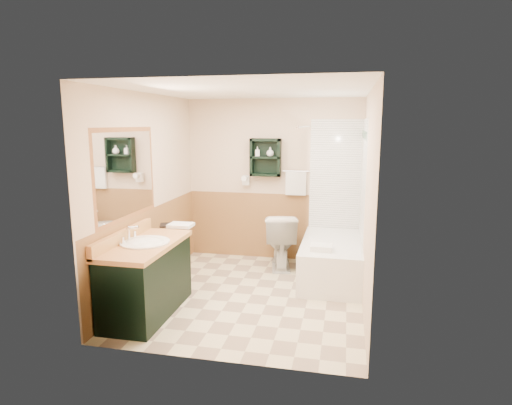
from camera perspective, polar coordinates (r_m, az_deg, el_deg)
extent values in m
plane|color=beige|center=(5.29, -0.59, -12.16)|extent=(3.00, 3.00, 0.00)
cube|color=#FCE5C5|center=(6.43, 2.32, 2.99)|extent=(2.60, 0.04, 2.40)
cube|color=#FCE5C5|center=(5.39, -14.44, 1.22)|extent=(0.04, 3.00, 2.40)
cube|color=#FCE5C5|center=(4.85, 14.80, 0.18)|extent=(0.04, 3.00, 2.40)
cube|color=white|center=(4.90, -0.64, 14.96)|extent=(2.60, 3.00, 0.04)
cube|color=black|center=(6.30, 1.27, 6.04)|extent=(0.45, 0.15, 0.55)
cylinder|color=silver|center=(5.54, 6.52, 10.03)|extent=(0.03, 1.60, 0.03)
cube|color=black|center=(4.82, -14.36, -9.78)|extent=(0.59, 1.24, 0.79)
cube|color=white|center=(5.79, 10.08, -7.57)|extent=(0.78, 1.50, 0.52)
imported|color=white|center=(6.15, 3.28, -5.06)|extent=(0.58, 0.86, 0.78)
cube|color=white|center=(5.32, -10.00, -3.00)|extent=(0.29, 0.23, 0.04)
imported|color=black|center=(5.39, -12.74, -2.00)|extent=(0.15, 0.08, 0.21)
cube|color=white|center=(5.27, 8.68, -5.96)|extent=(0.26, 0.22, 0.07)
imported|color=white|center=(6.31, 0.20, 6.48)|extent=(0.08, 0.15, 0.06)
imported|color=white|center=(6.28, 1.90, 6.64)|extent=(0.13, 0.16, 0.11)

